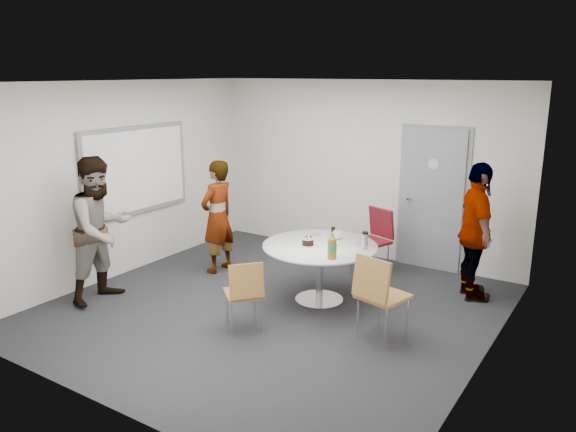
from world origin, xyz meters
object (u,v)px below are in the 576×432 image
Objects in this scene: chair_near_right at (378,290)px; chair_far at (375,234)px; whiteboard at (137,170)px; person_main at (218,217)px; person_left at (101,230)px; person_right at (476,232)px; table at (321,253)px; chair_near_left at (245,289)px; door at (432,200)px.

chair_far is at bearing 128.55° from chair_near_right.
whiteboard is 1.17× the size of person_main.
person_main is at bearing 24.90° from whiteboard.
whiteboard is at bearing 24.21° from person_left.
chair_near_right is at bearing 134.44° from person_right.
chair_near_left is (-0.28, -1.20, -0.14)m from table.
person_left is (-3.05, -3.38, -0.11)m from door.
whiteboard is 2.98m from table.
door reaches higher than person_main.
person_right is at bearing 109.16° from person_main.
person_main reaches higher than chair_far.
person_left is at bearing -153.55° from chair_near_right.
person_left is at bearing -149.03° from table.
chair_near_right reaches higher than chair_far.
door is 1.31× the size of person_main.
person_right reaches higher than chair_near_right.
door is 1.16× the size of person_left.
door reaches higher than whiteboard.
door reaches higher than person_left.
whiteboard reaches higher than table.
chair_near_right is 1.02× the size of chair_far.
table is 1.71× the size of chair_near_left.
door is at bearing 32.66° from whiteboard.
table reaches higher than chair_far.
chair_near_left is at bearing -143.14° from chair_near_right.
door is 1.12× the size of whiteboard.
person_main is (-2.84, 0.81, 0.22)m from chair_near_right.
chair_far is (0.41, 2.51, 0.08)m from chair_near_left.
door is 0.98m from chair_far.
person_right is (3.90, 2.55, -0.04)m from person_left.
door reaches higher than table.
person_left reaches higher than person_main.
chair_near_right is (1.32, 0.57, 0.09)m from chair_near_left.
table is (2.85, 0.31, -0.81)m from whiteboard.
chair_far is 0.54× the size of person_right.
person_main is at bearing -19.63° from person_left.
whiteboard is 4.00m from chair_near_right.
person_left is 1.04× the size of person_right.
door is 4.55m from person_left.
table is (-0.71, -1.97, -0.39)m from door.
table is 0.78× the size of person_left.
table is 1.50× the size of chair_far.
door is at bearing 70.21° from table.
chair_near_left is 3.01m from person_right.
chair_near_left is at bearing 50.84° from person_main.
table is at bearing 162.48° from chair_near_right.
table is at bearing 87.32° from person_main.
person_left is 4.66m from person_right.
chair_near_left is at bearing -103.11° from table.
person_right is (3.36, 0.97, 0.07)m from person_main.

